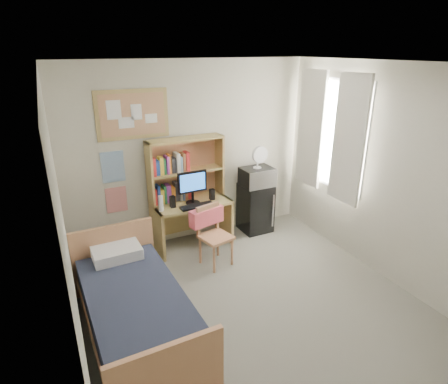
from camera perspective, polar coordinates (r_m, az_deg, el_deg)
name	(u,v)px	position (r m, az deg, el deg)	size (l,w,h in m)	color
floor	(261,316)	(4.32, 5.71, -18.27)	(3.60, 4.20, 0.02)	gray
ceiling	(272,64)	(3.35, 7.40, 18.79)	(3.60, 4.20, 0.02)	white
wall_back	(190,154)	(5.44, -5.15, 5.83)	(3.60, 0.04, 2.60)	beige
wall_left	(67,245)	(3.17, -22.83, -7.44)	(0.04, 4.20, 2.60)	beige
wall_right	(400,180)	(4.79, 25.21, 1.71)	(0.04, 4.20, 2.60)	beige
window_unit	(330,134)	(5.48, 15.86, 8.47)	(0.10, 1.40, 1.70)	white
curtain_left	(349,140)	(5.17, 18.47, 7.46)	(0.04, 0.55, 1.70)	white
curtain_right	(311,129)	(5.76, 13.05, 9.32)	(0.04, 0.55, 1.70)	white
bulletin_board	(133,114)	(5.08, -13.76, 11.41)	(0.94, 0.03, 0.64)	tan
poster_wave	(113,167)	(5.18, -16.59, 3.68)	(0.30, 0.01, 0.42)	#2863A3
poster_japan	(116,200)	(5.34, -16.07, -1.13)	(0.28, 0.01, 0.36)	red
desk	(192,223)	(5.47, -4.90, -4.81)	(1.09, 0.55, 0.68)	tan
desk_chair	(216,237)	(4.95, -1.25, -6.82)	(0.41, 0.41, 0.82)	tan
mini_fridge	(255,207)	(5.90, 4.79, -2.36)	(0.45, 0.45, 0.76)	black
bed	(137,314)	(4.01, -13.15, -17.67)	(0.91, 1.83, 0.50)	#1A1F30
hutch	(186,169)	(5.31, -5.80, 3.49)	(1.09, 0.28, 0.89)	tan
monitor	(192,188)	(5.20, -4.82, 0.56)	(0.42, 0.03, 0.45)	black
keyboard	(197,206)	(5.16, -4.13, -2.14)	(0.48, 0.15, 0.02)	black
speaker_left	(173,202)	(5.15, -7.84, -1.48)	(0.07, 0.07, 0.17)	black
speaker_right	(212,194)	(5.36, -1.84, -0.36)	(0.07, 0.07, 0.16)	black
water_bottle	(161,203)	(5.05, -9.60, -1.73)	(0.06, 0.06, 0.22)	white
hoodie	(206,216)	(4.99, -2.70, -3.70)	(0.48, 0.15, 0.23)	#E25661
microwave	(257,177)	(5.70, 5.05, 2.34)	(0.47, 0.36, 0.28)	#B6B6BB
desk_fan	(258,158)	(5.61, 5.14, 5.16)	(0.25, 0.25, 0.31)	white
pillow	(117,252)	(4.45, -16.04, -8.84)	(0.53, 0.37, 0.13)	white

